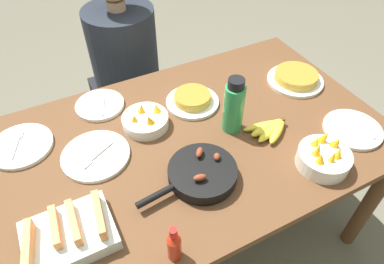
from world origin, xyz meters
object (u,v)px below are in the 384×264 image
Objects in this scene: frittata_plate_side at (296,78)px; empty_plate_far_right at (100,105)px; empty_plate_mid_edge at (96,155)px; person_figure at (129,85)px; hot_sauce_bottle at (174,245)px; fruit_bowl_mango at (324,157)px; skillet at (201,173)px; melon_tray at (69,234)px; empty_plate_near_front at (352,129)px; fruit_bowl_citrus at (146,120)px; empty_plate_far_left at (21,146)px; frittata_plate_center at (192,100)px; banana_bunch at (270,129)px; water_bottle at (234,106)px.

empty_plate_far_right is (-0.90, 0.25, -0.02)m from frittata_plate_side.
person_figure is (0.36, 0.72, -0.26)m from empty_plate_mid_edge.
fruit_bowl_mango is at bearing 6.56° from hot_sauce_bottle.
skillet reaches higher than empty_plate_mid_edge.
hot_sauce_bottle is (-0.65, -0.07, 0.03)m from fruit_bowl_mango.
melon_tray reaches higher than skillet.
skillet is 1.49× the size of empty_plate_mid_edge.
person_figure is (-0.64, 0.69, -0.28)m from frittata_plate_side.
skillet is 0.60m from empty_plate_far_right.
empty_plate_near_front is 1.09m from empty_plate_far_right.
hot_sauce_bottle reaches higher than fruit_bowl_citrus.
melon_tray is 0.35m from empty_plate_mid_edge.
skillet is at bearing -69.10° from empty_plate_far_right.
empty_plate_mid_edge is (-1.00, -0.03, -0.02)m from frittata_plate_side.
empty_plate_near_front is 1.35m from empty_plate_far_left.
empty_plate_near_front is (-0.01, -0.38, -0.02)m from frittata_plate_side.
melon_tray is 0.70× the size of skillet.
empty_plate_mid_edge is (0.25, -0.18, -0.00)m from empty_plate_far_left.
fruit_bowl_mango is at bearing -118.40° from frittata_plate_side.
frittata_plate_side is 1.08× the size of empty_plate_far_left.
fruit_bowl_mango reaches higher than empty_plate_near_front.
melon_tray is 1.14× the size of frittata_plate_center.
banana_bunch is 1.01m from empty_plate_far_left.
fruit_bowl_mango is at bearing -47.54° from empty_plate_far_right.
fruit_bowl_citrus is at bearing -12.55° from empty_plate_far_left.
skillet is (-0.37, -0.08, 0.01)m from banana_bunch.
banana_bunch is at bearing 106.81° from fruit_bowl_mango.
empty_plate_far_right is 1.09× the size of fruit_bowl_mango.
empty_plate_far_left is 0.31m from empty_plate_mid_edge.
frittata_plate_center is 1.00× the size of empty_plate_near_front.
water_bottle reaches higher than frittata_plate_side.
banana_bunch reaches higher than empty_plate_far_left.
water_bottle reaches higher than skillet.
fruit_bowl_citrus is (-0.24, -0.04, 0.01)m from frittata_plate_center.
fruit_bowl_citrus is 0.78× the size of water_bottle.
fruit_bowl_citrus is (-0.75, 0.42, 0.02)m from empty_plate_near_front.
frittata_plate_side reaches higher than banana_bunch.
empty_plate_near_front is at bearing -59.11° from person_figure.
banana_bunch is at bearing -56.88° from frittata_plate_center.
frittata_plate_side is 1.36× the size of fruit_bowl_mango.
empty_plate_far_right is (0.35, 0.10, 0.00)m from empty_plate_far_left.
fruit_bowl_mango is 0.16× the size of person_figure.
empty_plate_near_front is at bearing -29.27° from water_bottle.
fruit_bowl_mango is at bearing -70.93° from person_figure.
skillet is 0.43m from frittata_plate_center.
skillet reaches higher than empty_plate_far_right.
empty_plate_far_right is 0.17× the size of person_figure.
fruit_bowl_mango is (-0.24, -0.08, 0.03)m from empty_plate_near_front.
empty_plate_far_right is at bearing 90.24° from hot_sauce_bottle.
fruit_bowl_mango reaches higher than fruit_bowl_citrus.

